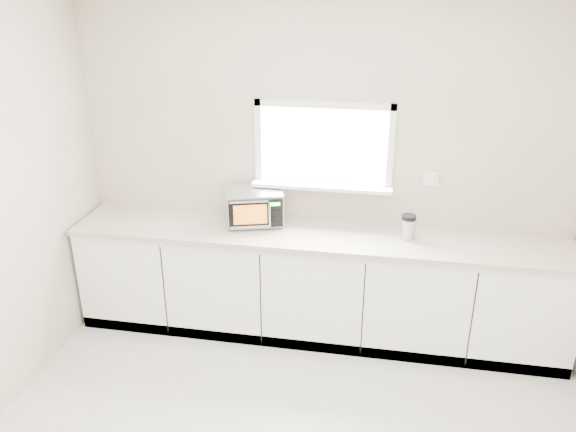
# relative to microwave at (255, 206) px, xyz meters

# --- Properties ---
(back_wall) EXTENTS (4.00, 0.17, 2.70)m
(back_wall) POSITION_rel_microwave_xyz_m (0.53, 0.20, 0.29)
(back_wall) COLOR beige
(back_wall) RESTS_ON ground
(cabinets) EXTENTS (3.92, 0.60, 0.88)m
(cabinets) POSITION_rel_microwave_xyz_m (0.53, -0.10, -0.63)
(cabinets) COLOR white
(cabinets) RESTS_ON ground
(countertop) EXTENTS (3.92, 0.64, 0.04)m
(countertop) POSITION_rel_microwave_xyz_m (0.53, -0.11, -0.17)
(countertop) COLOR beige
(countertop) RESTS_ON cabinets
(microwave) EXTENTS (0.52, 0.46, 0.29)m
(microwave) POSITION_rel_microwave_xyz_m (0.00, 0.00, 0.00)
(microwave) COLOR black
(microwave) RESTS_ON countertop
(knife_block) EXTENTS (0.10, 0.19, 0.27)m
(knife_block) POSITION_rel_microwave_xyz_m (-0.08, -0.08, -0.03)
(knife_block) COLOR #472519
(knife_block) RESTS_ON countertop
(cutting_board) EXTENTS (0.32, 0.08, 0.32)m
(cutting_board) POSITION_rel_microwave_xyz_m (0.04, 0.14, 0.01)
(cutting_board) COLOR #A06D3D
(cutting_board) RESTS_ON countertop
(coffee_grinder) EXTENTS (0.11, 0.11, 0.20)m
(coffee_grinder) POSITION_rel_microwave_xyz_m (1.22, -0.08, -0.05)
(coffee_grinder) COLOR #ABAEB3
(coffee_grinder) RESTS_ON countertop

